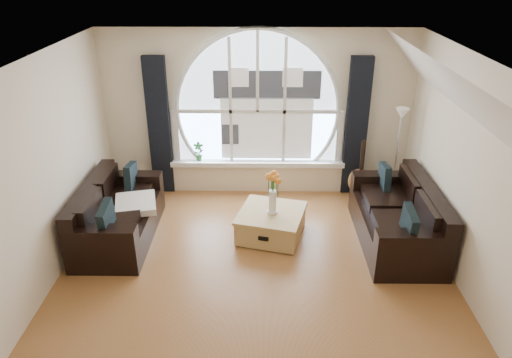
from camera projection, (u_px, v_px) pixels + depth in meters
name	position (u px, v px, depth m)	size (l,w,h in m)	color
ground	(255.00, 288.00, 5.86)	(5.00, 5.50, 0.01)	brown
ceiling	(255.00, 68.00, 4.70)	(5.00, 5.50, 0.01)	silver
wall_back	(258.00, 113.00, 7.76)	(5.00, 0.01, 2.70)	beige
wall_left	(31.00, 188.00, 5.31)	(0.01, 5.50, 2.70)	beige
wall_right	(482.00, 191.00, 5.25)	(0.01, 5.50, 2.70)	beige
attic_slope	(472.00, 103.00, 4.82)	(0.92, 5.50, 0.72)	silver
arched_window	(258.00, 97.00, 7.61)	(2.60, 0.06, 2.15)	silver
window_sill	(257.00, 163.00, 8.03)	(2.90, 0.22, 0.08)	white
window_frame	(258.00, 98.00, 7.59)	(2.76, 0.08, 2.15)	white
neighbor_house	(267.00, 105.00, 7.65)	(1.70, 0.02, 1.50)	silver
curtain_left	(159.00, 127.00, 7.76)	(0.35, 0.12, 2.30)	black
curtain_right	(356.00, 128.00, 7.72)	(0.35, 0.12, 2.30)	black
sofa_left	(118.00, 213.00, 6.74)	(0.93, 1.85, 0.82)	black
sofa_right	(397.00, 217.00, 6.63)	(0.97, 1.94, 0.86)	black
coffee_chest	(271.00, 223.00, 6.84)	(0.89, 0.89, 0.43)	tan
throw_blanket	(136.00, 204.00, 6.76)	(0.55, 0.55, 0.10)	silver
vase_flowers	(273.00, 188.00, 6.58)	(0.24, 0.24, 0.70)	white
floor_lamp	(396.00, 157.00, 7.51)	(0.24, 0.24, 1.60)	#B2B2B2
guitar	(360.00, 168.00, 7.78)	(0.36, 0.24, 1.06)	brown
potted_plant	(199.00, 151.00, 7.96)	(0.17, 0.12, 0.33)	#1E6023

